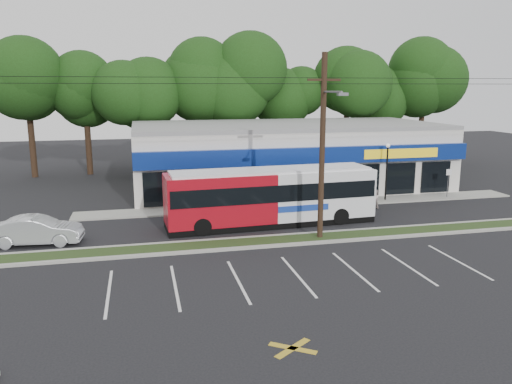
{
  "coord_description": "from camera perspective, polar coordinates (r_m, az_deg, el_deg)",
  "views": [
    {
      "loc": [
        -6.49,
        -23.98,
        8.21
      ],
      "look_at": [
        0.31,
        5.0,
        1.96
      ],
      "focal_mm": 35.0,
      "sensor_mm": 36.0,
      "label": 1
    }
  ],
  "objects": [
    {
      "name": "car_silver",
      "position": [
        29.0,
        -23.76,
        -4.05
      ],
      "size": [
        4.76,
        2.02,
        1.53
      ],
      "primitive_type": "imported",
      "rotation": [
        0.0,
        0.0,
        1.48
      ],
      "color": "#ADB0B5",
      "rests_on": "ground"
    },
    {
      "name": "car_dark",
      "position": [
        35.56,
        7.55,
        -0.37
      ],
      "size": [
        4.46,
        2.09,
        1.47
      ],
      "primitive_type": "imported",
      "rotation": [
        0.0,
        0.0,
        1.65
      ],
      "color": "black",
      "rests_on": "ground"
    },
    {
      "name": "grass_strip",
      "position": [
        27.06,
        1.31,
        -5.67
      ],
      "size": [
        40.0,
        1.6,
        0.12
      ],
      "primitive_type": "cube",
      "color": "#213515",
      "rests_on": "ground"
    },
    {
      "name": "tree_line",
      "position": [
        51.07,
        -1.38,
        12.09
      ],
      "size": [
        46.76,
        6.76,
        11.83
      ],
      "color": "black",
      "rests_on": "ground"
    },
    {
      "name": "sign_post",
      "position": [
        40.12,
        21.13,
        1.51
      ],
      "size": [
        0.45,
        0.1,
        2.23
      ],
      "color": "#59595E",
      "rests_on": "ground"
    },
    {
      "name": "sidewalk",
      "position": [
        35.86,
        5.85,
        -1.35
      ],
      "size": [
        32.0,
        2.2,
        0.1
      ],
      "primitive_type": "cube",
      "color": "#9E9E93",
      "rests_on": "ground"
    },
    {
      "name": "pedestrian_a",
      "position": [
        33.91,
        1.61,
        -0.5
      ],
      "size": [
        0.8,
        0.64,
        1.9
      ],
      "primitive_type": "imported",
      "rotation": [
        0.0,
        0.0,
        3.44
      ],
      "color": "beige",
      "rests_on": "ground"
    },
    {
      "name": "lamp_post",
      "position": [
        37.56,
        14.73,
        2.99
      ],
      "size": [
        0.3,
        0.3,
        4.25
      ],
      "color": "black",
      "rests_on": "ground"
    },
    {
      "name": "ground",
      "position": [
        26.16,
        1.86,
        -6.43
      ],
      "size": [
        120.0,
        120.0,
        0.0
      ],
      "primitive_type": "plane",
      "color": "black",
      "rests_on": "ground"
    },
    {
      "name": "utility_pole",
      "position": [
        26.74,
        7.31,
        5.76
      ],
      "size": [
        50.0,
        2.77,
        10.0
      ],
      "color": "black",
      "rests_on": "ground"
    },
    {
      "name": "strip_mall",
      "position": [
        42.02,
        3.5,
        4.24
      ],
      "size": [
        25.0,
        12.55,
        5.3
      ],
      "color": "beige",
      "rests_on": "ground"
    },
    {
      "name": "pedestrian_b",
      "position": [
        35.19,
        13.24,
        -0.44
      ],
      "size": [
        1.01,
        0.86,
        1.81
      ],
      "primitive_type": "imported",
      "rotation": [
        0.0,
        0.0,
        3.35
      ],
      "color": "beige",
      "rests_on": "ground"
    },
    {
      "name": "curb_south",
      "position": [
        26.28,
        1.77,
        -6.19
      ],
      "size": [
        40.0,
        0.25,
        0.14
      ],
      "primitive_type": "cube",
      "color": "#9E9E93",
      "rests_on": "ground"
    },
    {
      "name": "metrobus",
      "position": [
        30.17,
        1.76,
        -0.38
      ],
      "size": [
        12.88,
        3.36,
        3.43
      ],
      "rotation": [
        0.0,
        0.0,
        0.05
      ],
      "color": "#A30C18",
      "rests_on": "ground"
    },
    {
      "name": "curb_north",
      "position": [
        27.85,
        0.87,
        -5.14
      ],
      "size": [
        40.0,
        0.25,
        0.14
      ],
      "primitive_type": "cube",
      "color": "#9E9E93",
      "rests_on": "ground"
    }
  ]
}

